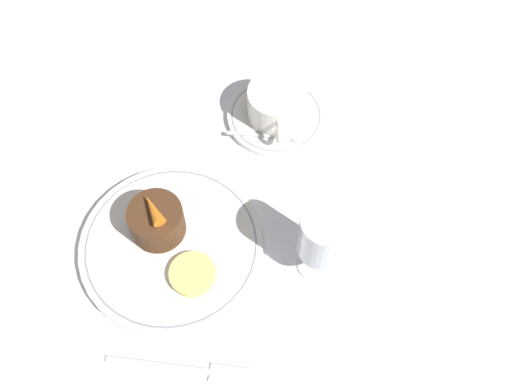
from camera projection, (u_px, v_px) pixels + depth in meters
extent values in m
plane|color=white|center=(190.00, 233.00, 0.83)|extent=(3.00, 3.00, 0.00)
cylinder|color=white|center=(172.00, 246.00, 0.81)|extent=(0.25, 0.25, 0.01)
torus|color=#999EA8|center=(171.00, 245.00, 0.81)|extent=(0.23, 0.23, 0.00)
cylinder|color=white|center=(276.00, 116.00, 0.92)|extent=(0.15, 0.15, 0.01)
torus|color=#999EA8|center=(276.00, 115.00, 0.92)|extent=(0.14, 0.14, 0.00)
cylinder|color=white|center=(277.00, 103.00, 0.89)|extent=(0.09, 0.09, 0.05)
cylinder|color=brown|center=(277.00, 102.00, 0.89)|extent=(0.08, 0.08, 0.04)
torus|color=white|center=(279.00, 131.00, 0.87)|extent=(0.04, 0.01, 0.04)
cube|color=silver|center=(259.00, 135.00, 0.89)|extent=(0.02, 0.10, 0.00)
ellipsoid|color=silver|center=(299.00, 139.00, 0.89)|extent=(0.02, 0.02, 0.00)
cylinder|color=silver|center=(318.00, 263.00, 0.80)|extent=(0.06, 0.06, 0.01)
cylinder|color=silver|center=(320.00, 255.00, 0.78)|extent=(0.01, 0.01, 0.05)
cylinder|color=silver|center=(325.00, 234.00, 0.73)|extent=(0.06, 0.06, 0.07)
cylinder|color=maroon|center=(323.00, 239.00, 0.74)|extent=(0.06, 0.06, 0.04)
cube|color=silver|center=(157.00, 365.00, 0.74)|extent=(0.03, 0.13, 0.01)
cube|color=silver|center=(230.00, 375.00, 0.73)|extent=(0.03, 0.05, 0.01)
cylinder|color=#4C2D19|center=(157.00, 219.00, 0.80)|extent=(0.07, 0.07, 0.05)
cone|color=orange|center=(153.00, 207.00, 0.77)|extent=(0.05, 0.04, 0.02)
cylinder|color=#EFE075|center=(193.00, 274.00, 0.78)|extent=(0.06, 0.06, 0.01)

